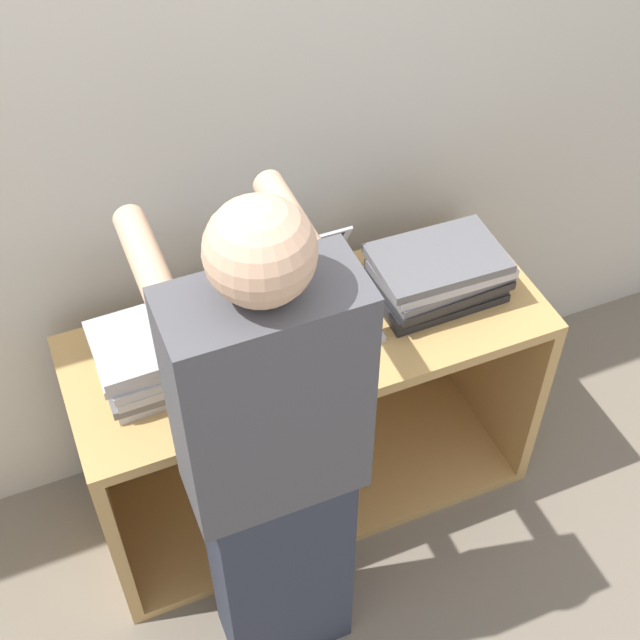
% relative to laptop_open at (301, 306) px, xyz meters
% --- Properties ---
extents(ground_plane, '(12.00, 12.00, 0.00)m').
position_rel_laptop_open_xyz_m(ground_plane, '(0.00, -0.31, -0.78)').
color(ground_plane, '#756B5B').
extents(wall_back, '(8.00, 0.05, 2.40)m').
position_rel_laptop_open_xyz_m(wall_back, '(0.00, 0.30, 0.42)').
color(wall_back, beige).
rests_on(wall_back, ground_plane).
extents(cart, '(1.33, 0.51, 0.74)m').
position_rel_laptop_open_xyz_m(cart, '(0.00, 0.01, -0.42)').
color(cart, tan).
rests_on(cart, ground_plane).
extents(laptop_open, '(0.35, 0.35, 0.22)m').
position_rel_laptop_open_xyz_m(laptop_open, '(0.00, 0.00, 0.00)').
color(laptop_open, '#B7B7BC').
rests_on(laptop_open, cart).
extents(laptop_stack_left, '(0.37, 0.25, 0.16)m').
position_rel_laptop_open_xyz_m(laptop_stack_left, '(-0.38, -0.06, 0.03)').
color(laptop_stack_left, '#B7B7BC').
rests_on(laptop_stack_left, cart).
extents(laptop_stack_right, '(0.38, 0.26, 0.16)m').
position_rel_laptop_open_xyz_m(laptop_stack_right, '(0.39, -0.06, 0.03)').
color(laptop_stack_right, '#232326').
rests_on(laptop_stack_right, cart).
extents(person, '(0.40, 0.52, 1.57)m').
position_rel_laptop_open_xyz_m(person, '(-0.26, -0.47, 0.00)').
color(person, '#2D3342').
rests_on(person, ground_plane).
extents(inventory_tag, '(0.06, 0.02, 0.01)m').
position_rel_laptop_open_xyz_m(inventory_tag, '(-0.38, -0.12, 0.11)').
color(inventory_tag, red).
rests_on(inventory_tag, laptop_stack_left).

